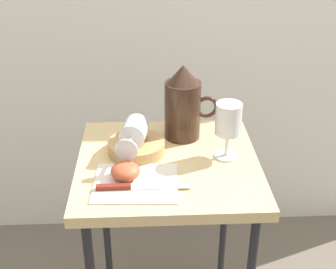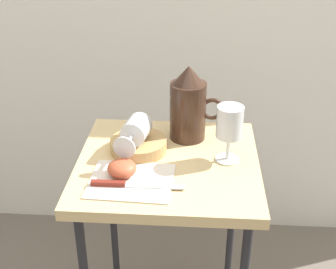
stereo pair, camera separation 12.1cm
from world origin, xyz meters
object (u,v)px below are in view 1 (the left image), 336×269
object	(u,v)px
wine_glass_tipped_near	(134,132)
apple_half_left	(125,171)
basket_tray	(136,147)
knife	(129,187)
pitcher	(183,109)
wine_glass_upright	(228,122)
table	(168,185)

from	to	relation	value
wine_glass_tipped_near	apple_half_left	world-z (taller)	wine_glass_tipped_near
wine_glass_tipped_near	basket_tray	bearing A→B (deg)	69.31
apple_half_left	knife	size ratio (longest dim) A/B	0.32
pitcher	knife	xyz separation A→B (m)	(-0.15, -0.27, -0.08)
wine_glass_upright	knife	world-z (taller)	wine_glass_upright
table	basket_tray	xyz separation A→B (m)	(-0.09, 0.05, 0.10)
wine_glass_upright	apple_half_left	world-z (taller)	wine_glass_upright
wine_glass_upright	knife	distance (m)	0.31
wine_glass_upright	wine_glass_tipped_near	size ratio (longest dim) A/B	1.05
wine_glass_upright	apple_half_left	size ratio (longest dim) A/B	2.13
table	wine_glass_tipped_near	bearing A→B (deg)	158.22
wine_glass_upright	knife	size ratio (longest dim) A/B	0.69
basket_tray	knife	distance (m)	0.18
table	pitcher	distance (m)	0.22
wine_glass_upright	table	bearing A→B (deg)	-175.34
basket_tray	wine_glass_upright	distance (m)	0.26
wine_glass_upright	apple_half_left	xyz separation A→B (m)	(-0.27, -0.10, -0.08)
pitcher	table	bearing A→B (deg)	-110.00
apple_half_left	knife	xyz separation A→B (m)	(0.01, -0.05, -0.02)
table	pitcher	world-z (taller)	pitcher
knife	basket_tray	bearing A→B (deg)	85.22
table	basket_tray	size ratio (longest dim) A/B	4.51
apple_half_left	table	bearing A→B (deg)	37.63
apple_half_left	pitcher	bearing A→B (deg)	54.04
pitcher	wine_glass_upright	world-z (taller)	pitcher
table	pitcher	bearing A→B (deg)	70.00
wine_glass_upright	apple_half_left	distance (m)	0.30
basket_tray	wine_glass_upright	xyz separation A→B (m)	(0.25, -0.03, 0.09)
table	wine_glass_tipped_near	world-z (taller)	wine_glass_tipped_near
basket_tray	knife	world-z (taller)	basket_tray
basket_tray	wine_glass_upright	bearing A→B (deg)	-7.97
table	apple_half_left	world-z (taller)	apple_half_left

